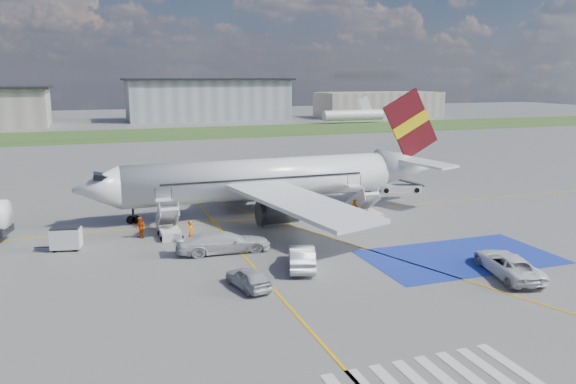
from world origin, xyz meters
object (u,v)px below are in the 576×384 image
(van_white_b, at_px, (223,239))
(belt_loader, at_px, (400,188))
(van_white_a, at_px, (508,261))
(airliner, at_px, (275,178))
(gpu_cart, at_px, (66,240))
(car_silver_a, at_px, (248,278))
(car_silver_b, at_px, (302,257))

(van_white_b, bearing_deg, belt_loader, -54.91)
(van_white_a, bearing_deg, airliner, -52.92)
(gpu_cart, distance_m, car_silver_a, 16.58)
(airliner, distance_m, car_silver_b, 16.84)
(van_white_b, bearing_deg, van_white_a, -120.69)
(airliner, relative_size, car_silver_a, 9.29)
(airliner, distance_m, car_silver_a, 20.49)
(gpu_cart, distance_m, van_white_a, 32.30)
(car_silver_a, bearing_deg, van_white_b, -104.57)
(gpu_cart, distance_m, car_silver_b, 18.48)
(gpu_cart, height_order, car_silver_b, gpu_cart)
(car_silver_b, height_order, van_white_a, van_white_a)
(belt_loader, bearing_deg, car_silver_a, -120.23)
(belt_loader, distance_m, van_white_a, 27.75)
(gpu_cart, height_order, belt_loader, gpu_cart)
(van_white_a, relative_size, van_white_b, 0.98)
(gpu_cart, height_order, car_silver_a, gpu_cart)
(airliner, bearing_deg, van_white_b, -125.14)
(car_silver_a, distance_m, van_white_a, 17.46)
(airliner, xyz_separation_m, car_silver_b, (-3.41, -16.29, -2.57))
(airliner, relative_size, van_white_a, 7.06)
(airliner, xyz_separation_m, gpu_cart, (-18.98, -6.33, -2.57))
(car_silver_a, height_order, van_white_a, van_white_a)
(van_white_b, bearing_deg, gpu_cart, 70.46)
(car_silver_b, xyz_separation_m, van_white_b, (-4.31, 5.32, 0.22))
(belt_loader, relative_size, van_white_b, 0.99)
(car_silver_b, bearing_deg, van_white_b, -32.57)
(van_white_b, bearing_deg, car_silver_a, -178.77)
(gpu_cart, bearing_deg, belt_loader, 27.99)
(car_silver_a, relative_size, car_silver_b, 0.80)
(car_silver_a, xyz_separation_m, car_silver_b, (4.52, 2.40, 0.14))
(gpu_cart, bearing_deg, car_silver_a, -37.08)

